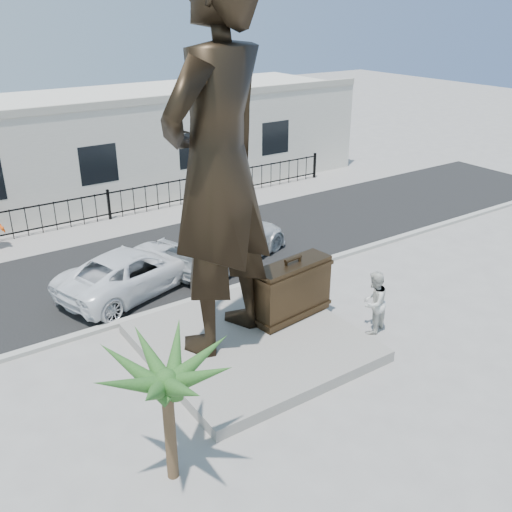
{
  "coord_description": "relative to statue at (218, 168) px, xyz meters",
  "views": [
    {
      "loc": [
        -7.57,
        -9.1,
        8.27
      ],
      "look_at": [
        0.0,
        2.0,
        2.3
      ],
      "focal_mm": 40.0,
      "sensor_mm": 36.0,
      "label": 1
    }
  ],
  "objects": [
    {
      "name": "car_white",
      "position": [
        -0.6,
        4.32,
        -4.13
      ],
      "size": [
        5.37,
        3.65,
        1.37
      ],
      "primitive_type": "imported",
      "rotation": [
        0.0,
        0.0,
        1.88
      ],
      "color": "white",
      "rests_on": "street"
    },
    {
      "name": "far_sidewalk",
      "position": [
        1.13,
        10.1,
        -4.81
      ],
      "size": [
        40.0,
        2.5,
        0.02
      ],
      "primitive_type": "cube",
      "color": "#9E9991",
      "rests_on": "ground"
    },
    {
      "name": "street",
      "position": [
        1.13,
        6.1,
        -4.82
      ],
      "size": [
        40.0,
        7.0,
        0.01
      ],
      "primitive_type": "cube",
      "color": "black",
      "rests_on": "ground"
    },
    {
      "name": "statue",
      "position": [
        0.0,
        0.0,
        0.0
      ],
      "size": [
        3.87,
        3.26,
        9.04
      ],
      "primitive_type": "imported",
      "rotation": [
        0.0,
        0.0,
        3.53
      ],
      "color": "black",
      "rests_on": "plinth"
    },
    {
      "name": "car_silver",
      "position": [
        3.02,
        4.58,
        -4.08
      ],
      "size": [
        5.45,
        3.67,
        1.47
      ],
      "primitive_type": "imported",
      "rotation": [
        0.0,
        0.0,
        1.92
      ],
      "color": "silver",
      "rests_on": "street"
    },
    {
      "name": "building",
      "position": [
        1.13,
        15.1,
        -2.62
      ],
      "size": [
        28.0,
        7.0,
        4.4
      ],
      "primitive_type": "cube",
      "color": "silver",
      "rests_on": "ground"
    },
    {
      "name": "suitcase",
      "position": [
        2.17,
        -0.12,
        -3.71
      ],
      "size": [
        2.37,
        0.99,
        1.62
      ],
      "primitive_type": "cube",
      "rotation": [
        0.0,
        0.0,
        0.12
      ],
      "color": "#332515",
      "rests_on": "plinth"
    },
    {
      "name": "tourist",
      "position": [
        3.8,
        -1.62,
        -3.93
      ],
      "size": [
        1.04,
        0.93,
        1.78
      ],
      "primitive_type": "imported",
      "rotation": [
        0.0,
        0.0,
        3.49
      ],
      "color": "silver",
      "rests_on": "ground"
    },
    {
      "name": "fence",
      "position": [
        1.13,
        10.9,
        -4.22
      ],
      "size": [
        22.0,
        0.1,
        1.2
      ],
      "primitive_type": "cube",
      "color": "black",
      "rests_on": "ground"
    },
    {
      "name": "curb",
      "position": [
        1.13,
        2.6,
        -4.76
      ],
      "size": [
        40.0,
        0.25,
        0.12
      ],
      "primitive_type": "cube",
      "color": "#A5A399",
      "rests_on": "ground"
    },
    {
      "name": "ground",
      "position": [
        1.13,
        -1.9,
        -4.82
      ],
      "size": [
        100.0,
        100.0,
        0.0
      ],
      "primitive_type": "plane",
      "color": "#9E9991",
      "rests_on": "ground"
    },
    {
      "name": "plinth",
      "position": [
        0.63,
        -0.4,
        -4.67
      ],
      "size": [
        5.2,
        5.2,
        0.3
      ],
      "primitive_type": "cube",
      "color": "gray",
      "rests_on": "ground"
    },
    {
      "name": "palm_tree",
      "position": [
        -3.09,
        -3.28,
        -4.82
      ],
      "size": [
        1.8,
        1.8,
        3.2
      ],
      "primitive_type": null,
      "color": "#27531E",
      "rests_on": "ground"
    }
  ]
}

